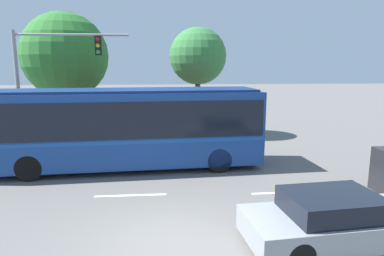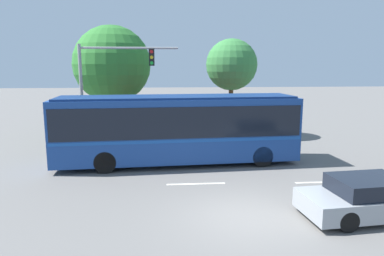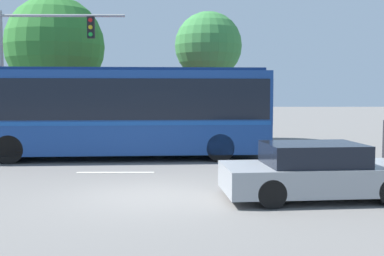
{
  "view_description": "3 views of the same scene",
  "coord_description": "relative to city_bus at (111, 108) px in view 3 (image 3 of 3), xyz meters",
  "views": [
    {
      "loc": [
        -0.15,
        -7.63,
        4.31
      ],
      "look_at": [
        0.93,
        5.04,
        1.95
      ],
      "focal_mm": 31.66,
      "sensor_mm": 36.0,
      "label": 1
    },
    {
      "loc": [
        -2.54,
        -10.39,
        4.74
      ],
      "look_at": [
        -1.26,
        5.88,
        1.87
      ],
      "focal_mm": 32.78,
      "sensor_mm": 36.0,
      "label": 2
    },
    {
      "loc": [
        0.95,
        -11.1,
        2.46
      ],
      "look_at": [
        1.08,
        5.01,
        1.24
      ],
      "focal_mm": 44.03,
      "sensor_mm": 36.0,
      "label": 3
    }
  ],
  "objects": [
    {
      "name": "traffic_light_pole",
      "position": [
        -3.81,
        2.85,
        2.12
      ],
      "size": [
        5.4,
        0.24,
        5.93
      ],
      "color": "gray",
      "rests_on": "ground"
    },
    {
      "name": "lane_stripe_near",
      "position": [
        5.92,
        -3.36,
        -1.9
      ],
      "size": [
        2.4,
        0.16,
        0.01
      ],
      "primitive_type": "cube",
      "color": "silver",
      "rests_on": "ground"
    },
    {
      "name": "ground_plane",
      "position": [
        1.92,
        -6.4,
        -1.9
      ],
      "size": [
        140.0,
        140.0,
        0.0
      ],
      "primitive_type": "plane",
      "color": "slate"
    },
    {
      "name": "sedan_foreground",
      "position": [
        5.84,
        -6.71,
        -1.29
      ],
      "size": [
        4.52,
        2.28,
        1.29
      ],
      "rotation": [
        0.0,
        0.0,
        0.09
      ],
      "color": "gray",
      "rests_on": "ground"
    },
    {
      "name": "lane_stripe_mid",
      "position": [
        0.62,
        -3.15,
        -1.9
      ],
      "size": [
        2.4,
        0.16,
        0.01
      ],
      "primitive_type": "cube",
      "color": "silver",
      "rests_on": "ground"
    },
    {
      "name": "city_bus",
      "position": [
        0.0,
        0.0,
        0.0
      ],
      "size": [
        11.81,
        3.23,
        3.35
      ],
      "rotation": [
        0.0,
        0.0,
        0.06
      ],
      "color": "navy",
      "rests_on": "ground"
    },
    {
      "name": "street_tree_left",
      "position": [
        -4.06,
        7.25,
        2.96
      ],
      "size": [
        5.12,
        5.12,
        7.44
      ],
      "color": "brown",
      "rests_on": "ground"
    },
    {
      "name": "flowering_hedge",
      "position": [
        0.68,
        3.91,
        -1.14
      ],
      "size": [
        8.2,
        1.46,
        1.54
      ],
      "color": "#286028",
      "rests_on": "ground"
    },
    {
      "name": "street_tree_centre",
      "position": [
        3.9,
        6.76,
        2.93
      ],
      "size": [
        3.43,
        3.43,
        6.57
      ],
      "color": "brown",
      "rests_on": "ground"
    }
  ]
}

